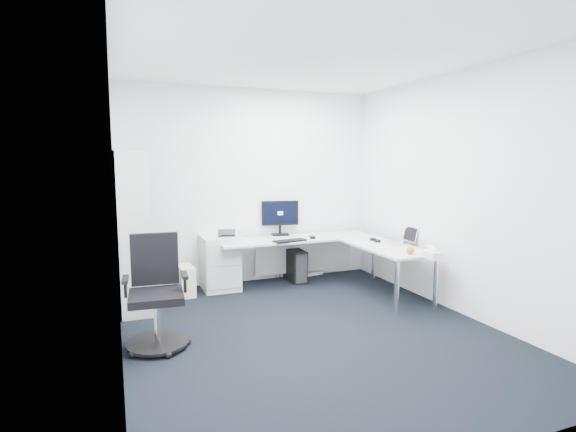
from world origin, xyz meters
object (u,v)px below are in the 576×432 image
object	(u,v)px
monitor	(280,218)
laptop	(397,235)
l_desk	(306,265)
task_chair	(156,293)
bookshelf	(132,231)

from	to	relation	value
monitor	laptop	world-z (taller)	monitor
l_desk	task_chair	xyz separation A→B (m)	(-2.04, -1.24, 0.20)
bookshelf	monitor	world-z (taller)	bookshelf
bookshelf	laptop	distance (m)	3.28
l_desk	laptop	distance (m)	1.26
bookshelf	monitor	size ratio (longest dim) A/B	3.43
laptop	monitor	bearing A→B (deg)	142.56
l_desk	monitor	bearing A→B (deg)	103.83
l_desk	monitor	xyz separation A→B (m)	(-0.15, 0.60, 0.58)
bookshelf	monitor	distance (m)	2.10
bookshelf	task_chair	size ratio (longest dim) A/B	1.76
laptop	bookshelf	bearing A→B (deg)	175.86
task_chair	monitor	distance (m)	2.67
task_chair	laptop	world-z (taller)	task_chair
l_desk	task_chair	distance (m)	2.40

